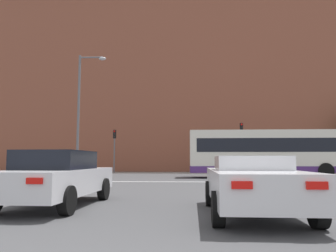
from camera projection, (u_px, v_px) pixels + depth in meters
stop_line_strip at (169, 182)px, 17.85m from camera, size 9.01×0.30×0.01m
far_pavement at (176, 173)px, 30.28m from camera, size 70.01×2.50×0.01m
brick_civic_building at (190, 79)px, 39.16m from camera, size 44.49×10.41×29.02m
car_saloon_left at (57, 177)px, 8.52m from camera, size 2.02×4.61×1.43m
car_roadster_right at (253, 184)px, 7.15m from camera, size 2.01×4.45×1.27m
bus_crossing_lead at (268, 153)px, 22.21m from camera, size 10.60×2.63×3.15m
traffic_light_far_left at (114, 144)px, 30.55m from camera, size 0.26×0.31×4.00m
traffic_light_far_right at (242, 140)px, 29.37m from camera, size 0.26×0.31×4.52m
street_lamp_junction at (83, 104)px, 22.17m from camera, size 1.90×0.36×8.36m
pedestrian_waiting at (197, 162)px, 29.94m from camera, size 0.33×0.45×1.76m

